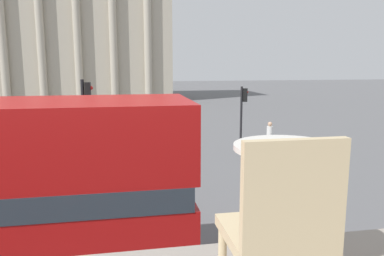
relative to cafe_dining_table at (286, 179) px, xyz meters
The scene contains 8 objects.
cafe_dining_table is the anchor object (origin of this frame).
cafe_chair_0 0.64m from the cafe_dining_table, 116.63° to the right, with size 0.40×0.40×0.91m.
plaza_building_left 50.78m from the cafe_dining_table, 101.21° to the left, with size 30.71×12.13×19.07m.
traffic_light_near 11.93m from the cafe_dining_table, 100.66° to the left, with size 0.42×0.24×4.14m.
traffic_light_mid 17.77m from the cafe_dining_table, 72.52° to the left, with size 0.42×0.24×3.51m.
car_white 23.80m from the cafe_dining_table, 100.81° to the left, with size 4.20×1.93×1.35m.
pedestrian_white 17.57m from the cafe_dining_table, 67.87° to the left, with size 0.32×0.32×1.73m.
pedestrian_yellow 20.05m from the cafe_dining_table, 103.36° to the left, with size 0.32×0.32×1.77m.
Camera 1 is at (0.43, -2.24, 4.67)m, focal length 35.00 mm.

